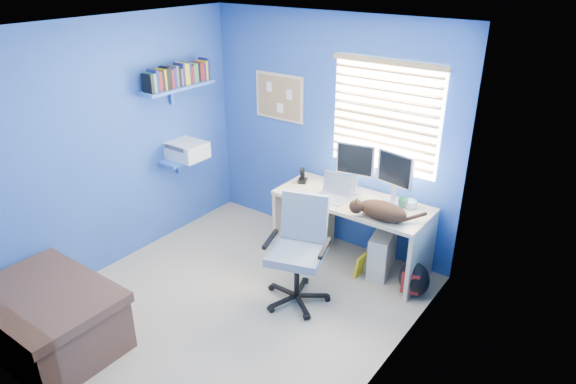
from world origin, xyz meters
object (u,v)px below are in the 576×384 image
Objects in this scene: laptop at (332,189)px; tower_pc at (382,253)px; cat at (383,211)px; office_chair at (298,264)px; desk at (351,231)px.

laptop is 0.73× the size of tower_pc.
office_chair is at bearing -150.76° from cat.
laptop reaches higher than desk.
desk is 0.39m from tower_pc.
desk is at bearing 132.92° from cat.
tower_pc is at bearing 5.00° from desk.
office_chair is at bearing -95.59° from desk.
laptop is 0.33× the size of office_chair.
office_chair is (0.10, -0.72, -0.47)m from laptop.
desk is 0.84m from office_chair.
laptop is at bearing 150.03° from cat.
desk reaches higher than tower_pc.
office_chair is at bearing -83.06° from laptop.
cat is (0.61, -0.09, -0.03)m from laptop.
cat is (0.43, -0.20, 0.45)m from desk.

